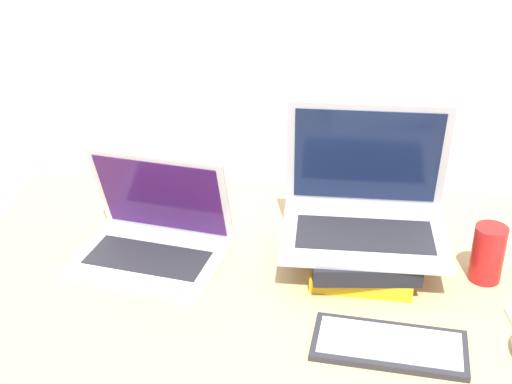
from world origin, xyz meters
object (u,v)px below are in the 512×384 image
laptop_left (154,237)px  wireless_keyboard (389,345)px  soda_can (488,253)px  laptop_on_books (365,208)px  book_stack (362,251)px

laptop_left → wireless_keyboard: (0.49, -0.26, -0.04)m
laptop_left → soda_can: size_ratio=2.82×
wireless_keyboard → laptop_left: bearing=151.9°
laptop_on_books → book_stack: bearing=-93.0°
book_stack → laptop_on_books: laptop_on_books is taller
soda_can → wireless_keyboard: bearing=-130.5°
soda_can → laptop_on_books: bearing=166.9°
laptop_left → wireless_keyboard: size_ratio=1.20×
book_stack → soda_can: bearing=-5.5°
book_stack → laptop_on_books: size_ratio=0.81×
laptop_left → book_stack: size_ratio=1.24×
book_stack → laptop_on_books: bearing=87.0°
wireless_keyboard → laptop_on_books: bearing=98.0°
laptop_left → laptop_on_books: (0.45, 0.04, 0.07)m
laptop_left → wireless_keyboard: 0.56m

